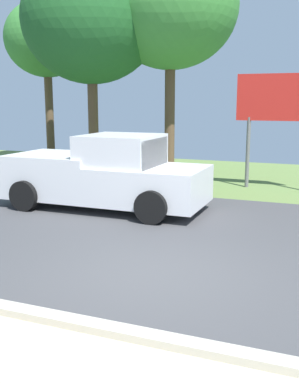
{
  "coord_description": "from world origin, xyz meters",
  "views": [
    {
      "loc": [
        2.51,
        -6.47,
        2.71
      ],
      "look_at": [
        -0.46,
        1.0,
        1.1
      ],
      "focal_mm": 42.85,
      "sensor_mm": 36.0,
      "label": 1
    }
  ],
  "objects_px": {
    "tree_left_far": "(91,20)",
    "pickup_truck": "(105,174)",
    "roadside_billboard": "(280,106)",
    "tree_right_mid": "(46,40)",
    "tree_center_back": "(171,7)"
  },
  "relations": [
    {
      "from": "pickup_truck",
      "to": "tree_center_back",
      "type": "distance_m",
      "value": 7.32
    },
    {
      "from": "pickup_truck",
      "to": "roadside_billboard",
      "type": "bearing_deg",
      "value": 40.49
    },
    {
      "from": "tree_left_far",
      "to": "roadside_billboard",
      "type": "bearing_deg",
      "value": -1.46
    },
    {
      "from": "roadside_billboard",
      "to": "tree_left_far",
      "type": "relative_size",
      "value": 0.46
    },
    {
      "from": "tree_left_far",
      "to": "pickup_truck",
      "type": "bearing_deg",
      "value": -58.55
    },
    {
      "from": "roadside_billboard",
      "to": "tree_right_mid",
      "type": "height_order",
      "value": "tree_right_mid"
    },
    {
      "from": "pickup_truck",
      "to": "roadside_billboard",
      "type": "distance_m",
      "value": 5.91
    },
    {
      "from": "roadside_billboard",
      "to": "pickup_truck",
      "type": "bearing_deg",
      "value": -131.66
    },
    {
      "from": "roadside_billboard",
      "to": "tree_right_mid",
      "type": "bearing_deg",
      "value": 162.09
    },
    {
      "from": "tree_right_mid",
      "to": "tree_left_far",
      "type": "bearing_deg",
      "value": -38.87
    },
    {
      "from": "tree_left_far",
      "to": "tree_right_mid",
      "type": "distance_m",
      "value": 5.11
    },
    {
      "from": "tree_left_far",
      "to": "tree_center_back",
      "type": "bearing_deg",
      "value": 21.14
    },
    {
      "from": "tree_left_far",
      "to": "tree_right_mid",
      "type": "height_order",
      "value": "tree_left_far"
    },
    {
      "from": "pickup_truck",
      "to": "tree_left_far",
      "type": "height_order",
      "value": "tree_left_far"
    },
    {
      "from": "tree_left_far",
      "to": "tree_right_mid",
      "type": "xyz_separation_m",
      "value": [
        -3.98,
        3.21,
        -0.08
      ]
    }
  ]
}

